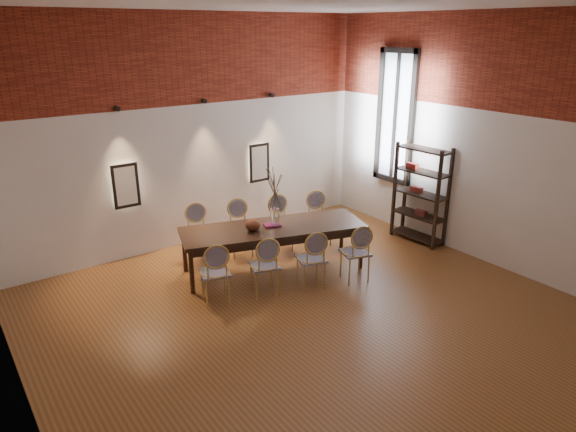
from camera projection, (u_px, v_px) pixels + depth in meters
floor at (318, 321)px, 6.95m from camera, size 7.00×7.00×0.02m
ceiling at (325, 0)px, 5.56m from camera, size 7.00×7.00×0.02m
wall_back at (192, 133)px, 8.95m from camera, size 7.00×0.10×4.00m
wall_right at (492, 143)px, 8.21m from camera, size 0.10×7.00×4.00m
brick_band_back at (189, 59)px, 8.47m from camera, size 7.00×0.02×1.50m
brick_band_right at (501, 61)px, 7.75m from camera, size 0.02×7.00×1.50m
niche_left at (125, 185)px, 8.40m from camera, size 0.36×0.06×0.66m
niche_right at (258, 163)px, 9.84m from camera, size 0.36×0.06×0.66m
spot_fixture_left at (117, 109)px, 7.95m from camera, size 0.08×0.10×0.08m
spot_fixture_mid at (204, 101)px, 8.78m from camera, size 0.08×0.10×0.08m
spot_fixture_right at (272, 95)px, 9.55m from camera, size 0.08×0.10×0.08m
window_glass at (396, 117)px, 9.63m from camera, size 0.02×0.78×2.38m
window_frame at (395, 117)px, 9.62m from camera, size 0.08×0.90×2.50m
window_mullion at (395, 117)px, 9.62m from camera, size 0.06×0.06×2.40m
dining_table at (274, 248)px, 8.30m from camera, size 3.06×1.78×0.75m
chair_near_a at (215, 272)px, 7.27m from camera, size 0.55×0.55×0.94m
chair_near_b at (264, 265)px, 7.49m from camera, size 0.55×0.55×0.94m
chair_near_c at (311, 258)px, 7.71m from camera, size 0.55×0.55×0.94m
chair_near_d at (355, 252)px, 7.92m from camera, size 0.55×0.55×0.94m
chair_far_a at (198, 234)px, 8.61m from camera, size 0.55×0.55×0.94m
chair_far_b at (241, 229)px, 8.83m from camera, size 0.55×0.55×0.94m
chair_far_c at (281, 224)px, 9.04m from camera, size 0.55×0.55×0.94m
chair_far_d at (319, 220)px, 9.26m from camera, size 0.55×0.55×0.94m
vase at (275, 218)px, 8.13m from camera, size 0.14×0.14×0.30m
dried_branches at (275, 191)px, 7.97m from camera, size 0.50×0.50×0.70m
bowl at (253, 225)px, 7.99m from camera, size 0.24×0.24×0.18m
book at (272, 225)px, 8.20m from camera, size 0.30×0.25×0.03m
shelving_rack at (421, 194)px, 9.29m from camera, size 0.44×1.02×1.80m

